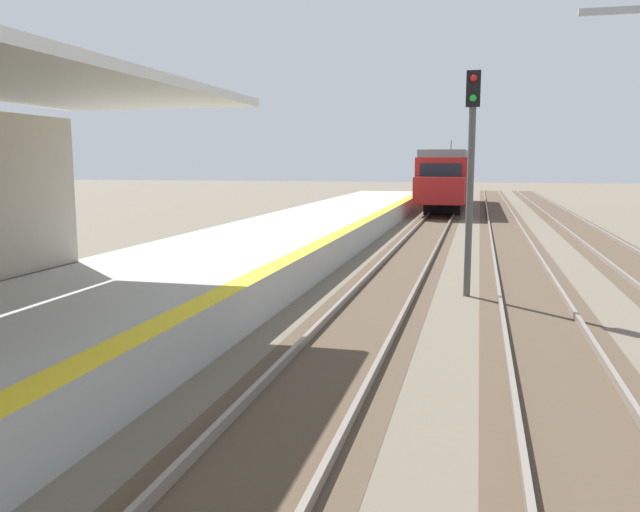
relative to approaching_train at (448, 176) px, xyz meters
name	(u,v)px	position (x,y,z in m)	size (l,w,h in m)	color
station_platform	(118,307)	(-4.40, -35.10, -1.73)	(5.00, 80.00, 0.91)	#A8A8A3
track_pair_nearest_platform	(381,297)	(0.00, -31.10, -2.13)	(2.34, 120.00, 0.16)	#4C3D2D
track_pair_middle	(534,304)	(3.40, -31.10, -2.13)	(2.34, 120.00, 0.16)	#4C3D2D
approaching_train	(448,176)	(0.00, 0.00, 0.00)	(2.93, 19.60, 4.76)	maroon
rail_signal_post	(471,160)	(1.93, -30.31, 1.02)	(0.32, 0.34, 5.20)	#4C4C4C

